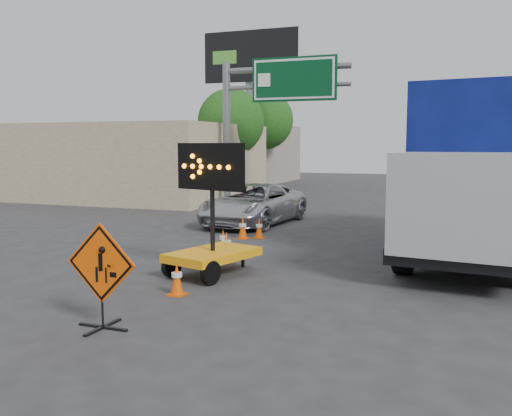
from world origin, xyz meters
The scene contains 16 objects.
ground centered at (0.00, 0.00, 0.00)m, with size 100.00×100.00×0.00m, color #2D2D30.
storefront_left_near centered at (-14.00, 20.00, 2.00)m, with size 14.00×10.00×4.00m, color #C4B08D.
storefront_left_far centered at (-15.00, 34.00, 2.20)m, with size 12.00×10.00×4.40m, color gray.
highway_gantry centered at (-4.43, 17.96, 5.07)m, with size 6.18×0.38×6.90m.
billboard centered at (-8.35, 25.87, 7.35)m, with size 6.10×0.54×9.85m.
tree_left_near centered at (-8.00, 22.00, 4.16)m, with size 3.71×3.71×6.03m.
tree_left_far centered at (-9.00, 30.00, 4.60)m, with size 4.10×4.10×6.66m.
construction_sign centered at (-0.82, 0.10, 0.91)m, with size 1.30×0.92×1.72m.
arrow_board centered at (-0.77, 4.17, 0.67)m, with size 1.84×2.36×2.99m.
pickup_truck centered at (-2.88, 12.23, 0.75)m, with size 2.48×5.37×1.49m, color silver.
box_truck centered at (4.95, 8.77, 1.99)m, with size 3.82×9.50×4.38m.
cone_a centered at (-0.69, 2.34, 0.32)m, with size 0.34×0.34×0.64m.
cone_b centered at (-1.07, 5.62, 0.39)m, with size 0.48×0.48×0.78m.
cone_c centered at (-1.67, 6.76, 0.32)m, with size 0.43×0.43×0.64m.
cone_d centered at (-2.01, 9.03, 0.34)m, with size 0.40×0.40×0.68m.
cone_e centered at (-1.57, 9.31, 0.31)m, with size 0.36×0.36×0.63m.
Camera 1 is at (4.68, -7.36, 2.97)m, focal length 40.00 mm.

